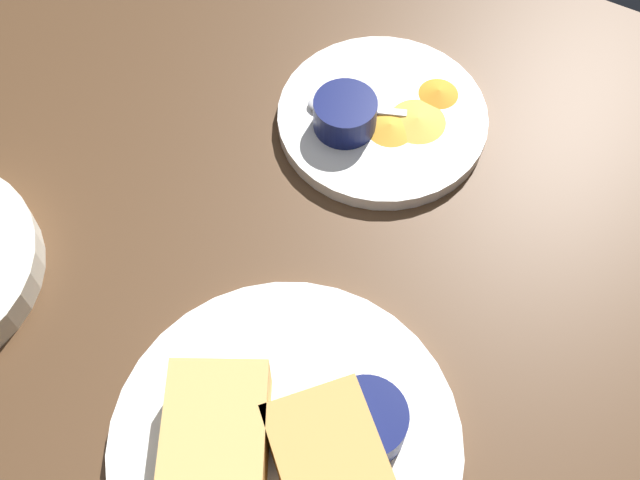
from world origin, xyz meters
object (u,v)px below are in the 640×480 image
object	(u,v)px
sandwich_half_near	(215,453)
plate_chips_companion	(382,118)
spoon_by_dark_ramekin	(298,433)
ramekin_dark_sauce	(366,422)
spoon_by_gravy_ramekin	(337,106)
plate_sandwich_main	(286,444)
ramekin_light_gravy	(345,113)

from	to	relation	value
sandwich_half_near	plate_chips_companion	xyz separation A→B (cm)	(36.73, 4.26, -3.20)
spoon_by_dark_ramekin	plate_chips_companion	world-z (taller)	spoon_by_dark_ramekin
ramekin_dark_sauce	spoon_by_dark_ramekin	world-z (taller)	ramekin_dark_sauce
spoon_by_dark_ramekin	spoon_by_gravy_ramekin	bearing A→B (deg)	22.91
ramekin_dark_sauce	plate_chips_companion	size ratio (longest dim) A/B	0.30
plate_chips_companion	spoon_by_gravy_ramekin	distance (cm)	4.73
plate_sandwich_main	spoon_by_dark_ramekin	size ratio (longest dim) A/B	3.07
sandwich_half_near	plate_sandwich_main	bearing A→B (deg)	-44.06
sandwich_half_near	spoon_by_gravy_ramekin	bearing A→B (deg)	13.67
plate_sandwich_main	sandwich_half_near	bearing A→B (deg)	135.94
spoon_by_dark_ramekin	spoon_by_gravy_ramekin	xyz separation A→B (cm)	(30.36, 12.83, 0.00)
plate_sandwich_main	plate_chips_companion	xyz separation A→B (cm)	(32.93, 7.95, 0.00)
spoon_by_gravy_ramekin	ramekin_light_gravy	bearing A→B (deg)	-131.82
ramekin_dark_sauce	sandwich_half_near	bearing A→B (deg)	131.06
ramekin_dark_sauce	spoon_by_gravy_ramekin	size ratio (longest dim) A/B	0.66
sandwich_half_near	spoon_by_dark_ramekin	world-z (taller)	sandwich_half_near
plate_sandwich_main	spoon_by_gravy_ramekin	distance (cm)	33.59
sandwich_half_near	ramekin_light_gravy	world-z (taller)	sandwich_half_near
spoon_by_dark_ramekin	spoon_by_gravy_ramekin	size ratio (longest dim) A/B	0.93
spoon_by_gravy_ramekin	plate_chips_companion	bearing A→B (deg)	-68.72
spoon_by_dark_ramekin	plate_chips_companion	xyz separation A→B (cm)	(32.02, 8.56, -1.16)
spoon_by_gravy_ramekin	plate_sandwich_main	bearing A→B (deg)	-158.66
plate_chips_companion	plate_sandwich_main	bearing A→B (deg)	-166.43
plate_sandwich_main	ramekin_dark_sauce	world-z (taller)	ramekin_dark_sauce
ramekin_dark_sauce	spoon_by_gravy_ramekin	bearing A→B (deg)	32.06
spoon_by_dark_ramekin	ramekin_light_gravy	distance (cm)	31.00
spoon_by_dark_ramekin	ramekin_dark_sauce	bearing A→B (deg)	-56.93
plate_sandwich_main	ramekin_light_gravy	bearing A→B (deg)	19.52
sandwich_half_near	ramekin_dark_sauce	size ratio (longest dim) A/B	2.36
plate_sandwich_main	spoon_by_dark_ramekin	xyz separation A→B (cm)	(0.91, -0.61, 1.16)
ramekin_dark_sauce	spoon_by_dark_ramekin	xyz separation A→B (cm)	(-2.86, 4.40, -1.67)
ramekin_light_gravy	spoon_by_gravy_ramekin	size ratio (longest dim) A/B	0.63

